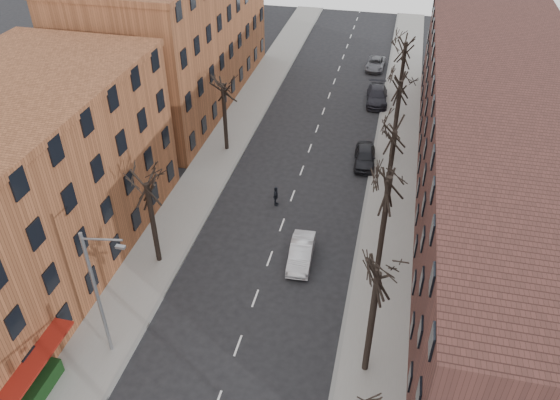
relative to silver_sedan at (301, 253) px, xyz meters
The scene contains 18 objects.
sidewalk_left 17.93m from the silver_sedan, 124.80° to the left, with size 4.00×90.00×0.15m, color gray.
sidewalk_right 15.82m from the silver_sedan, 68.59° to the left, with size 4.00×90.00×0.15m, color gray.
building_left_near 19.69m from the silver_sedan, 163.84° to the right, with size 12.00×26.00×12.00m, color brown.
building_left_far 30.56m from the silver_sedan, 127.54° to the left, with size 12.00×28.00×14.00m, color brown.
building_right 17.39m from the silver_sedan, 35.21° to the left, with size 12.00×50.00×10.00m, color #482621.
tree_right_b 9.90m from the silver_sedan, 57.03° to the right, with size 5.20×5.20×10.80m, color black, non-canonical shape.
tree_right_c 5.43m from the silver_sedan, ahead, with size 5.20×5.20×11.60m, color black, non-canonical shape.
tree_right_d 9.43m from the silver_sedan, 55.16° to the left, with size 5.20×5.20×10.00m, color black, non-canonical shape.
tree_right_e 16.63m from the silver_sedan, 71.13° to the left, with size 5.20×5.20×10.80m, color black, non-canonical shape.
tree_right_f 24.33m from the silver_sedan, 77.24° to the left, with size 5.20×5.20×11.60m, color black, non-canonical shape.
tree_left_a 10.12m from the silver_sedan, 166.93° to the right, with size 5.20×5.20×9.50m, color black, non-canonical shape.
tree_left_b 16.89m from the silver_sedan, 125.62° to the left, with size 5.20×5.20×9.50m, color black, non-canonical shape.
streetlight 14.48m from the silver_sedan, 131.99° to the right, with size 2.45×0.22×9.03m.
silver_sedan is the anchor object (origin of this frame).
parked_car_near 14.40m from the silver_sedan, 77.68° to the left, with size 1.85×4.60×1.57m, color black.
parked_car_mid 27.32m from the silver_sedan, 83.54° to the left, with size 2.22×5.46×1.59m, color black.
parked_car_far 36.69m from the silver_sedan, 86.66° to the left, with size 2.11×4.58×1.27m, color slate.
pedestrian_crossing 6.98m from the silver_sedan, 118.17° to the left, with size 1.01×0.42×1.73m, color black.
Camera 1 is at (7.27, -8.34, 26.26)m, focal length 35.00 mm.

